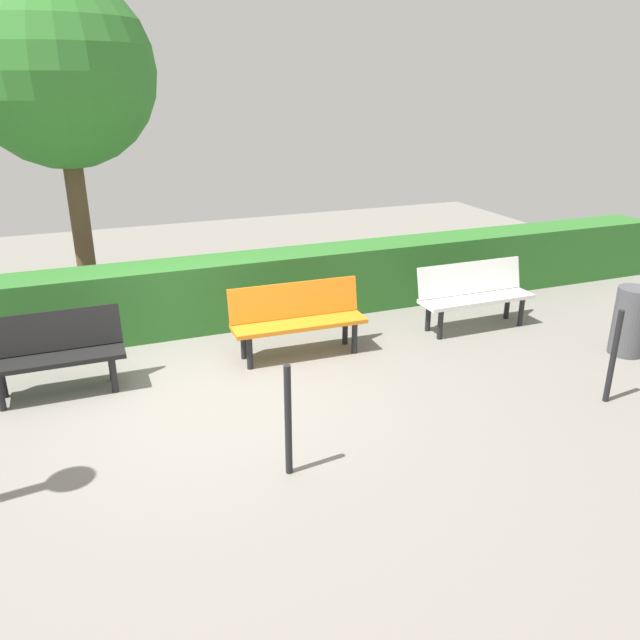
{
  "coord_description": "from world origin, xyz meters",
  "views": [
    {
      "loc": [
        1.05,
        5.88,
        3.12
      ],
      "look_at": [
        -1.38,
        -0.33,
        0.55
      ],
      "focal_mm": 35.2,
      "sensor_mm": 36.0,
      "label": 1
    }
  ],
  "objects_px": {
    "tree_near": "(60,73)",
    "bench_black": "(54,350)",
    "trash_bin": "(631,321)",
    "bench_orange": "(297,316)",
    "bench_white": "(474,292)"
  },
  "relations": [
    {
      "from": "bench_white",
      "to": "trash_bin",
      "type": "relative_size",
      "value": 1.87
    },
    {
      "from": "tree_near",
      "to": "bench_black",
      "type": "bearing_deg",
      "value": 80.87
    },
    {
      "from": "bench_white",
      "to": "bench_orange",
      "type": "distance_m",
      "value": 2.47
    },
    {
      "from": "tree_near",
      "to": "trash_bin",
      "type": "height_order",
      "value": "tree_near"
    },
    {
      "from": "bench_orange",
      "to": "tree_near",
      "type": "height_order",
      "value": "tree_near"
    },
    {
      "from": "bench_orange",
      "to": "bench_black",
      "type": "height_order",
      "value": "bench_orange"
    },
    {
      "from": "tree_near",
      "to": "trash_bin",
      "type": "bearing_deg",
      "value": 144.76
    },
    {
      "from": "bench_black",
      "to": "trash_bin",
      "type": "bearing_deg",
      "value": 167.31
    },
    {
      "from": "bench_orange",
      "to": "bench_white",
      "type": "bearing_deg",
      "value": -178.72
    },
    {
      "from": "trash_bin",
      "to": "bench_black",
      "type": "bearing_deg",
      "value": -12.7
    },
    {
      "from": "tree_near",
      "to": "trash_bin",
      "type": "relative_size",
      "value": 5.34
    },
    {
      "from": "bench_black",
      "to": "trash_bin",
      "type": "height_order",
      "value": "bench_black"
    },
    {
      "from": "trash_bin",
      "to": "tree_near",
      "type": "bearing_deg",
      "value": -35.24
    },
    {
      "from": "bench_white",
      "to": "trash_bin",
      "type": "height_order",
      "value": "bench_white"
    },
    {
      "from": "bench_orange",
      "to": "trash_bin",
      "type": "bearing_deg",
      "value": 160.06
    }
  ]
}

